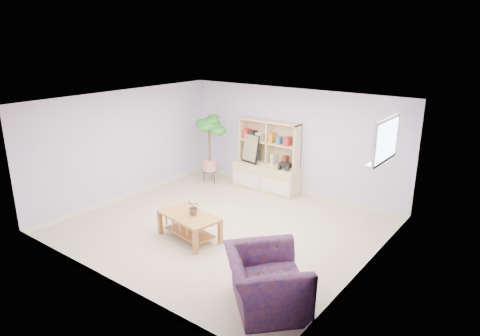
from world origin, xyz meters
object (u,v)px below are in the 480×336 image
Objects in this scene: floor_tree at (210,150)px; armchair at (266,278)px; storage_unit at (267,156)px; coffee_table at (189,227)px.

armchair is (3.92, -3.37, -0.41)m from floor_tree.
storage_unit is 3.02m from coffee_table.
floor_tree reaches higher than storage_unit.
storage_unit is 1.40× the size of armchair.
storage_unit reaches higher than armchair.
armchair reaches higher than coffee_table.
storage_unit is at bearing 105.68° from coffee_table.
floor_tree is 1.44× the size of armchair.
coffee_table is at bearing 22.91° from armchair.
floor_tree is at bearing -163.49° from storage_unit.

